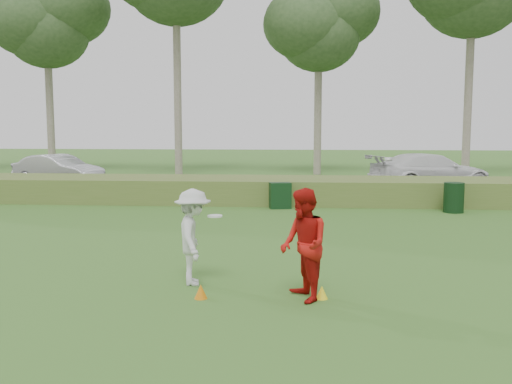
# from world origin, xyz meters

# --- Properties ---
(ground) EXTENTS (120.00, 120.00, 0.00)m
(ground) POSITION_xyz_m (0.00, 0.00, 0.00)
(ground) COLOR #316321
(ground) RESTS_ON ground
(reed_strip) EXTENTS (80.00, 3.00, 0.90)m
(reed_strip) POSITION_xyz_m (0.00, 12.00, 0.45)
(reed_strip) COLOR #4F6829
(reed_strip) RESTS_ON ground
(park_road) EXTENTS (80.00, 6.00, 0.06)m
(park_road) POSITION_xyz_m (0.00, 17.00, 0.03)
(park_road) COLOR #2D2D2D
(park_road) RESTS_ON ground
(tree_2) EXTENTS (6.50, 6.50, 12.00)m
(tree_2) POSITION_xyz_m (-14.00, 24.00, 8.97)
(tree_2) COLOR gray
(tree_2) RESTS_ON ground
(tree_4) EXTENTS (6.24, 6.24, 11.50)m
(tree_4) POSITION_xyz_m (2.00, 24.50, 8.59)
(tree_4) COLOR gray
(tree_4) RESTS_ON ground
(player_white) EXTENTS (0.96, 1.23, 1.74)m
(player_white) POSITION_xyz_m (-0.87, 0.60, 0.87)
(player_white) COLOR silver
(player_white) RESTS_ON ground
(player_red) EXTENTS (0.97, 1.09, 1.86)m
(player_red) POSITION_xyz_m (1.12, -0.22, 0.93)
(player_red) COLOR red
(player_red) RESTS_ON ground
(cone_orange) EXTENTS (0.22, 0.22, 0.24)m
(cone_orange) POSITION_xyz_m (-0.58, -0.26, 0.12)
(cone_orange) COLOR orange
(cone_orange) RESTS_ON ground
(cone_yellow) EXTENTS (0.20, 0.20, 0.22)m
(cone_yellow) POSITION_xyz_m (1.43, -0.12, 0.11)
(cone_yellow) COLOR yellow
(cone_yellow) RESTS_ON ground
(utility_cabinet) EXTENTS (0.81, 0.60, 0.90)m
(utility_cabinet) POSITION_xyz_m (0.34, 10.29, 0.45)
(utility_cabinet) COLOR black
(utility_cabinet) RESTS_ON ground
(trash_bin) EXTENTS (0.74, 0.74, 1.00)m
(trash_bin) POSITION_xyz_m (6.12, 9.83, 0.50)
(trash_bin) COLOR black
(trash_bin) RESTS_ON ground
(car_mid) EXTENTS (4.75, 3.12, 1.48)m
(car_mid) POSITION_xyz_m (-10.17, 16.15, 0.80)
(car_mid) COLOR silver
(car_mid) RESTS_ON park_road
(car_right) EXTENTS (5.93, 3.93, 1.60)m
(car_right) POSITION_xyz_m (6.76, 16.24, 0.86)
(car_right) COLOR white
(car_right) RESTS_ON park_road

